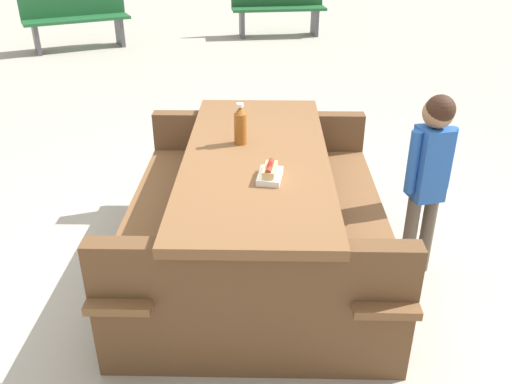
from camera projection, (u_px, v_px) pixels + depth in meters
ground_plane at (256, 270)px, 3.23m from camera, size 30.00×30.00×0.00m
picnic_table at (256, 205)px, 3.02m from camera, size 1.85×1.46×0.75m
soda_bottle at (240, 125)px, 2.96m from camera, size 0.07×0.07×0.23m
hotdog_tray at (270, 173)px, 2.61m from camera, size 0.19×0.13×0.08m
child_in_coat at (430, 165)px, 2.91m from camera, size 0.19×0.26×1.08m
park_bench_near at (278, 7)px, 8.80m from camera, size 0.66×1.55×0.85m
park_bench_mid at (76, 17)px, 7.98m from camera, size 1.08×1.50×0.85m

